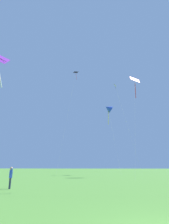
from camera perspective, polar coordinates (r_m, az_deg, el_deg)
name	(u,v)px	position (r m, az deg, el deg)	size (l,w,h in m)	color
kite_black_large	(75,78)	(55.15, -2.84, 10.32)	(3.72, 7.32, 28.61)	black
kite_red_high	(135,84)	(40.05, 14.95, 8.05)	(3.75, 11.76, 19.74)	red
kite_blue_delta	(108,108)	(44.34, 7.14, 1.12)	(2.95, 9.47, 15.75)	blue
kite_yellow_diamond	(117,92)	(47.90, 9.77, 5.91)	(4.37, 7.56, 21.97)	yellow
person_with_spool	(11,176)	(15.69, -21.33, -17.39)	(0.39, 0.41, 1.53)	#2D3351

